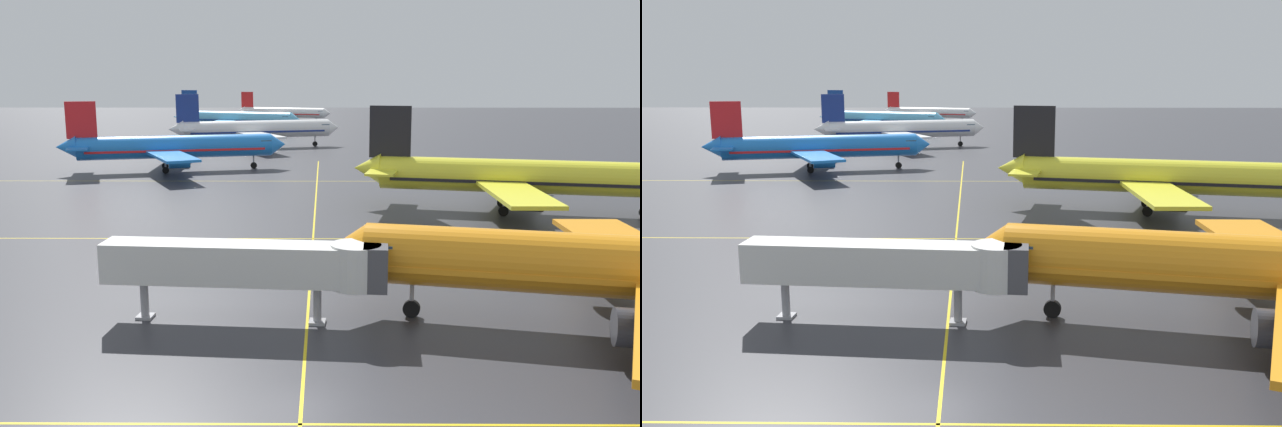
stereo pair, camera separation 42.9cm
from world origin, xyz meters
The scene contains 8 objects.
ground_plane centered at (0.00, 0.00, 0.00)m, with size 600.00×600.00×0.00m, color #333338.
airliner_second_row centered at (24.42, 49.72, 4.31)m, with size 40.37×34.28×12.63m.
airliner_third_row centered at (-24.65, 84.77, 4.09)m, with size 38.12×32.43×11.97m.
airliner_far_left_stand centered at (-14.30, 121.61, 4.10)m, with size 38.04×32.43×12.01m.
airliner_far_right_stand centered at (-23.51, 160.77, 3.98)m, with size 36.72×31.37×11.66m.
airliner_distant_taxiway centered at (-12.75, 197.74, 3.48)m, with size 32.24×27.49×10.18m.
taxiway_markings centered at (0.00, 35.83, 0.00)m, with size 137.46×124.83×0.01m.
jet_bridge centered at (-2.83, 11.96, 4.06)m, with size 19.34×4.45×5.58m.
Camera 1 is at (1.16, -32.54, 16.67)m, focal length 38.75 mm.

